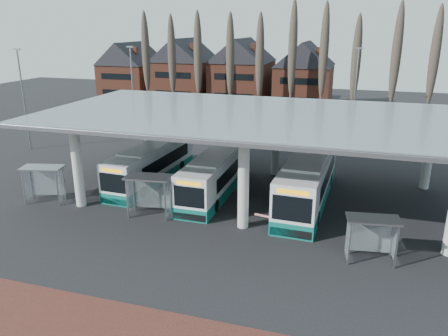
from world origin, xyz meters
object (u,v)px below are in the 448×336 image
(bus_1, at_px, (217,174))
(shelter_2, at_px, (372,229))
(shelter_1, at_px, (149,186))
(bus_0, at_px, (152,164))
(shelter_0, at_px, (44,176))
(bus_2, at_px, (308,179))

(bus_1, distance_m, shelter_2, 13.48)
(shelter_1, bearing_deg, bus_0, 107.87)
(bus_1, height_order, shelter_2, bus_1)
(bus_0, xyz_separation_m, shelter_0, (-5.49, -6.33, 0.48))
(bus_0, bearing_deg, shelter_2, -23.21)
(bus_2, height_order, shelter_0, bus_2)
(shelter_0, height_order, shelter_1, shelter_1)
(bus_2, xyz_separation_m, shelter_1, (-9.91, -5.69, 0.39))
(shelter_1, height_order, shelter_2, shelter_1)
(shelter_2, bearing_deg, shelter_1, 163.77)
(shelter_1, relative_size, shelter_2, 1.09)
(bus_0, relative_size, shelter_1, 3.53)
(bus_2, height_order, shelter_1, bus_2)
(bus_1, bearing_deg, shelter_2, -33.40)
(bus_0, distance_m, shelter_1, 6.97)
(bus_0, height_order, shelter_1, bus_0)
(bus_1, relative_size, shelter_1, 3.53)
(bus_2, bearing_deg, shelter_1, -148.11)
(bus_0, height_order, bus_2, bus_2)
(bus_1, height_order, bus_2, bus_2)
(bus_0, relative_size, bus_1, 1.00)
(bus_0, height_order, shelter_0, bus_0)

